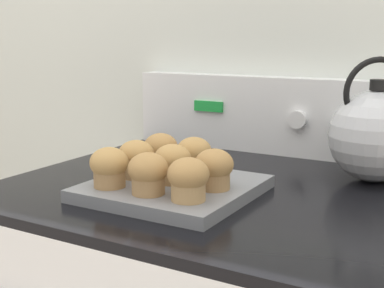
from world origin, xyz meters
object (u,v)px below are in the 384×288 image
at_px(muffin_r1_c0, 136,159).
at_px(tea_kettle, 376,134).
at_px(muffin_r1_c2, 214,169).
at_px(muffin_r2_c1, 194,155).
at_px(muffin_r0_c0, 109,167).
at_px(muffin_r1_c1, 172,163).
at_px(muffin_pan, 173,188).
at_px(muffin_r2_c0, 161,150).
at_px(muffin_r0_c2, 188,179).
at_px(muffin_r0_c1, 148,173).

bearing_deg(muffin_r1_c0, tea_kettle, 37.01).
height_order(muffin_r1_c2, muffin_r2_c1, same).
distance_m(muffin_r0_c0, muffin_r1_c0, 0.07).
height_order(muffin_r1_c1, tea_kettle, tea_kettle).
bearing_deg(muffin_r2_c1, muffin_pan, -88.87).
height_order(muffin_r1_c2, tea_kettle, tea_kettle).
xyz_separation_m(muffin_r2_c0, muffin_r2_c1, (0.08, -0.00, 0.00)).
height_order(muffin_pan, muffin_r1_c1, muffin_r1_c1).
relative_size(muffin_r1_c1, tea_kettle, 0.29).
relative_size(muffin_r0_c2, muffin_r2_c1, 1.00).
relative_size(muffin_pan, muffin_r0_c1, 3.97).
distance_m(muffin_pan, muffin_r2_c1, 0.09).
xyz_separation_m(muffin_r1_c1, muffin_r2_c0, (-0.08, 0.08, 0.00)).
height_order(muffin_r0_c2, tea_kettle, tea_kettle).
bearing_deg(muffin_r0_c0, tea_kettle, 43.59).
bearing_deg(muffin_r0_c1, muffin_r1_c2, 45.44).
xyz_separation_m(muffin_pan, muffin_r2_c1, (-0.00, 0.08, 0.05)).
height_order(muffin_r1_c1, muffin_r1_c2, same).
height_order(muffin_r0_c1, muffin_r2_c0, same).
distance_m(muffin_pan, muffin_r0_c1, 0.09).
distance_m(muffin_r0_c0, muffin_r0_c2, 0.16).
height_order(muffin_r0_c2, muffin_r1_c0, same).
bearing_deg(muffin_r2_c0, muffin_r1_c2, -25.96).
height_order(muffin_r0_c1, muffin_r2_c1, same).
distance_m(muffin_pan, muffin_r1_c1, 0.05).
distance_m(muffin_r1_c0, muffin_r2_c1, 0.11).
bearing_deg(muffin_pan, muffin_r1_c1, -141.07).
distance_m(muffin_pan, muffin_r1_c0, 0.09).
xyz_separation_m(muffin_pan, muffin_r0_c1, (0.00, -0.08, 0.05)).
distance_m(muffin_r0_c1, tea_kettle, 0.46).
relative_size(muffin_r0_c0, muffin_r2_c0, 1.00).
bearing_deg(muffin_r0_c2, muffin_r2_c1, 117.01).
height_order(muffin_r0_c0, muffin_r0_c1, same).
bearing_deg(muffin_pan, muffin_r2_c0, 134.70).
relative_size(muffin_r0_c0, muffin_r1_c2, 1.00).
bearing_deg(muffin_r2_c0, muffin_r0_c1, -63.26).
relative_size(muffin_r0_c1, muffin_r2_c0, 1.00).
distance_m(muffin_r0_c0, muffin_r1_c2, 0.18).
bearing_deg(tea_kettle, muffin_r0_c1, -129.10).
height_order(muffin_r0_c1, tea_kettle, tea_kettle).
bearing_deg(muffin_pan, muffin_r2_c1, 91.13).
distance_m(muffin_pan, tea_kettle, 0.41).
relative_size(muffin_r1_c0, muffin_r2_c1, 1.00).
relative_size(muffin_pan, muffin_r1_c2, 3.97).
bearing_deg(muffin_r2_c1, tea_kettle, 34.20).
height_order(muffin_r0_c1, muffin_r0_c2, same).
bearing_deg(muffin_r1_c1, muffin_r0_c1, -88.27).
xyz_separation_m(muffin_r2_c1, tea_kettle, (0.29, 0.20, 0.04)).
distance_m(muffin_r0_c1, muffin_r1_c0, 0.11).
relative_size(muffin_r1_c2, muffin_r2_c0, 1.00).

